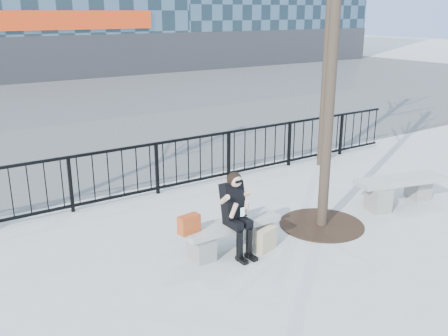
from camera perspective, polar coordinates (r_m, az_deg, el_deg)
ground at (r=8.10m, az=0.81°, el=-9.34°), size 120.00×120.00×0.00m
street_surface at (r=21.66m, az=-22.48°, el=6.45°), size 60.00×23.00×0.01m
railing at (r=10.33m, az=-8.67°, el=-0.21°), size 14.00×0.06×1.10m
tree_grate at (r=9.15m, az=11.08°, el=-6.35°), size 1.50×1.50×0.02m
bench_main at (r=7.97m, az=0.81°, el=-7.41°), size 1.65×0.46×0.49m
bench_second at (r=10.42m, az=19.43°, el=-2.15°), size 1.84×0.51×0.55m
seated_woman at (r=7.70m, az=1.50°, el=-5.34°), size 0.50×0.64×1.34m
handbag at (r=7.49m, az=-4.02°, el=-6.42°), size 0.35×0.20×0.28m
shopping_bag at (r=8.04m, az=4.84°, el=-8.17°), size 0.42×0.25×0.37m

